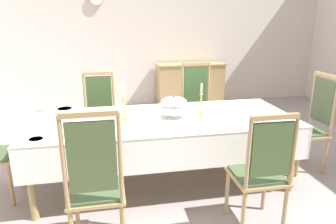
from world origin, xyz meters
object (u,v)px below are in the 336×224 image
Objects in this scene: dining_table at (164,124)px; bowl_far_left at (65,110)px; bowl_far_right at (36,140)px; chair_south_b at (261,170)px; bowl_near_right at (180,103)px; soup_tureen at (174,107)px; candlestick_east at (201,103)px; spoon_primary at (276,122)px; chair_south_a at (95,183)px; spoon_secondary at (188,104)px; bowl_near_left at (266,122)px; chair_north_b at (197,106)px; sideboard at (190,85)px; chair_head_east at (311,123)px; candlestick_west at (124,106)px; chair_north_a at (100,113)px.

dining_table is 14.75× the size of bowl_far_left.
chair_south_b is at bearing -15.24° from bowl_far_right.
soup_tureen is at bearing -111.53° from bowl_near_right.
candlestick_east reaches higher than spoon_primary.
bowl_far_left is (-0.38, 1.39, 0.20)m from chair_south_a.
soup_tureen is 1.27m from bowl_far_left.
soup_tureen is at bearing 167.21° from spoon_primary.
soup_tureen reaches higher than spoon_secondary.
bowl_near_left is (0.57, -0.40, -0.12)m from candlestick_east.
chair_north_b is at bearing 60.29° from soup_tureen.
chair_south_b is 0.78m from spoon_primary.
dining_table is at bearing -180.00° from soup_tureen.
sideboard is at bearing 57.90° from spoon_secondary.
chair_head_east is at bearing 0.00° from dining_table.
bowl_far_right is 0.81× the size of spoon_primary.
dining_table is 1.18m from chair_south_b.
chair_south_a is at bearing -130.11° from soup_tureen.
chair_north_b is 1.49m from candlestick_west.
chair_north_a is 3.08× the size of candlestick_east.
chair_south_a is 4.49m from sideboard.
chair_head_east is at bearing 35.65° from spoon_primary.
spoon_primary is (0.83, -0.82, -0.02)m from bowl_near_right.
chair_south_a reaches higher than bowl_near_left.
chair_south_b is 3.53× the size of soup_tureen.
spoon_secondary is (-0.59, 0.87, -0.02)m from bowl_near_left.
soup_tureen is 0.49m from bowl_near_right.
bowl_near_left is 0.13× the size of sideboard.
bowl_near_left is 2.21m from bowl_far_right.
spoon_secondary is at bearing 100.64° from chair_south_b.
bowl_far_left reaches higher than bowl_near_left.
bowl_far_right is (-0.79, -0.45, -0.14)m from candlestick_west.
bowl_near_left is 1.05m from spoon_secondary.
candlestick_west is 1.96× the size of bowl_far_left.
chair_north_a reaches higher than sideboard.
sideboard is at bearing 65.75° from chair_south_a.
dining_table is 16.22× the size of spoon_secondary.
chair_north_b is at bearing 37.13° from bowl_far_right.
sideboard is at bearing 76.98° from candlestick_east.
candlestick_east is at bearing 76.98° from sideboard.
soup_tureen is 0.97m from bowl_near_left.
soup_tureen is at bearing 130.26° from chair_north_a.
dining_table is 8.96× the size of soup_tureen.
chair_head_east is 3.28× the size of candlestick_east.
bowl_far_left is at bearing 160.68° from soup_tureen.
chair_south_a reaches higher than candlestick_east.
spoon_primary is at bearing -19.72° from bowl_far_left.
bowl_far_right is (-1.63, -0.45, -0.13)m from candlestick_east.
bowl_near_right is (-0.13, 0.45, -0.12)m from candlestick_east.
bowl_far_left is at bearing 167.68° from spoon_primary.
dining_table is 1.19m from spoon_primary.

